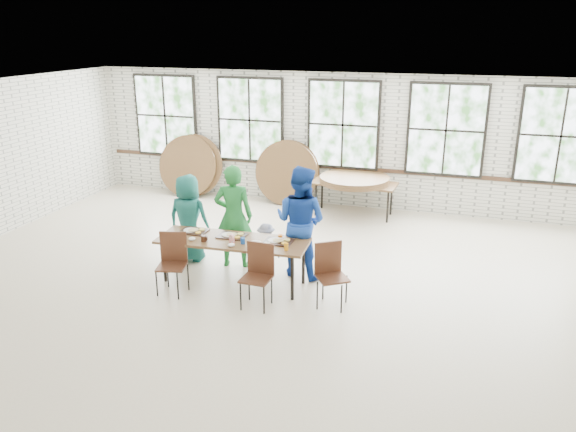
# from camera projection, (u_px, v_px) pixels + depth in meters

# --- Properties ---
(room) EXTENTS (12.00, 12.00, 12.00)m
(room) POSITION_uv_depth(u_px,v_px,m) (343.00, 127.00, 12.39)
(room) COLOR beige
(room) RESTS_ON ground
(dining_table) EXTENTS (2.44, 0.92, 0.74)m
(dining_table) POSITION_uv_depth(u_px,v_px,m) (233.00, 243.00, 8.88)
(dining_table) COLOR brown
(dining_table) RESTS_ON ground
(chair_near_left) EXTENTS (0.51, 0.50, 0.95)m
(chair_near_left) POSITION_uv_depth(u_px,v_px,m) (173.00, 257.00, 8.64)
(chair_near_left) COLOR #492718
(chair_near_left) RESTS_ON ground
(chair_near_right) EXTENTS (0.43, 0.42, 0.95)m
(chair_near_right) POSITION_uv_depth(u_px,v_px,m) (258.00, 269.00, 8.21)
(chair_near_right) COLOR #492718
(chair_near_right) RESTS_ON ground
(chair_spare) EXTENTS (0.58, 0.57, 0.95)m
(chair_spare) POSITION_uv_depth(u_px,v_px,m) (330.00, 269.00, 8.24)
(chair_spare) COLOR #492718
(chair_spare) RESTS_ON ground
(adult_teal) EXTENTS (0.76, 0.50, 1.55)m
(adult_teal) POSITION_uv_depth(u_px,v_px,m) (189.00, 218.00, 9.75)
(adult_teal) COLOR #1B6759
(adult_teal) RESTS_ON ground
(adult_green) EXTENTS (0.73, 0.57, 1.79)m
(adult_green) POSITION_uv_depth(u_px,v_px,m) (234.00, 216.00, 9.47)
(adult_green) COLOR #1E722E
(adult_green) RESTS_ON ground
(toddler) EXTENTS (0.60, 0.46, 0.82)m
(toddler) POSITION_uv_depth(u_px,v_px,m) (266.00, 247.00, 9.46)
(toddler) COLOR #121339
(toddler) RESTS_ON ground
(adult_blue) EXTENTS (1.04, 0.89, 1.85)m
(adult_blue) POSITION_uv_depth(u_px,v_px,m) (300.00, 221.00, 9.12)
(adult_blue) COLOR #163D9D
(adult_blue) RESTS_ON ground
(storage_table) EXTENTS (1.84, 0.85, 0.74)m
(storage_table) POSITION_uv_depth(u_px,v_px,m) (354.00, 185.00, 12.12)
(storage_table) COLOR brown
(storage_table) RESTS_ON ground
(tabletop_clutter) EXTENTS (1.94, 0.63, 0.11)m
(tabletop_clutter) POSITION_uv_depth(u_px,v_px,m) (238.00, 239.00, 8.80)
(tabletop_clutter) COLOR black
(tabletop_clutter) RESTS_ON dining_table
(round_tops_stacked) EXTENTS (1.50, 1.50, 0.13)m
(round_tops_stacked) POSITION_uv_depth(u_px,v_px,m) (354.00, 180.00, 12.08)
(round_tops_stacked) COLOR brown
(round_tops_stacked) RESTS_ON storage_table
(round_tops_leaning) EXTENTS (4.02, 0.50, 1.49)m
(round_tops_leaning) POSITION_uv_depth(u_px,v_px,m) (238.00, 169.00, 13.25)
(round_tops_leaning) COLOR brown
(round_tops_leaning) RESTS_ON ground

